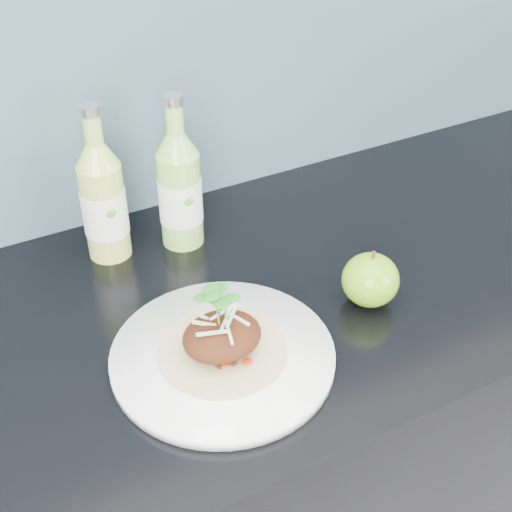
% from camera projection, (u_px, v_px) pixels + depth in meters
% --- Properties ---
extents(kitchen_counter, '(4.00, 0.60, 0.90)m').
position_uv_depth(kitchen_counter, '(249.00, 484.00, 1.29)').
color(kitchen_counter, black).
rests_on(kitchen_counter, ground).
extents(dinner_plate, '(0.33, 0.33, 0.02)m').
position_uv_depth(dinner_plate, '(223.00, 356.00, 0.91)').
color(dinner_plate, white).
rests_on(dinner_plate, kitchen_counter).
extents(pork_taco, '(0.16, 0.16, 0.10)m').
position_uv_depth(pork_taco, '(222.00, 335.00, 0.88)').
color(pork_taco, tan).
rests_on(pork_taco, dinner_plate).
extents(green_apple, '(0.09, 0.09, 0.09)m').
position_uv_depth(green_apple, '(370.00, 280.00, 0.98)').
color(green_apple, '#5C8F0F').
rests_on(green_apple, kitchen_counter).
extents(cider_bottle_left, '(0.08, 0.08, 0.24)m').
position_uv_depth(cider_bottle_left, '(103.00, 201.00, 1.04)').
color(cider_bottle_left, '#B2C953').
rests_on(cider_bottle_left, kitchen_counter).
extents(cider_bottle_right, '(0.08, 0.08, 0.24)m').
position_uv_depth(cider_bottle_right, '(180.00, 190.00, 1.07)').
color(cider_bottle_right, '#8FC552').
rests_on(cider_bottle_right, kitchen_counter).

